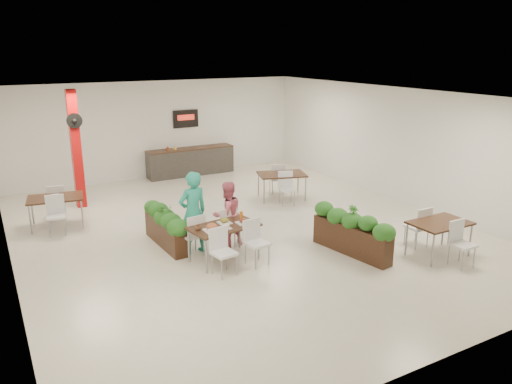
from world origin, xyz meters
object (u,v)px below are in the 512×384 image
red_column (76,148)px  planter_left (165,224)px  main_table (224,231)px  diner_woman (227,214)px  side_table_a (56,202)px  side_table_c (440,228)px  planter_right (352,231)px  diner_man (193,213)px  side_table_b (282,177)px  service_counter (191,161)px

red_column → planter_left: red_column is taller
main_table → diner_woman: size_ratio=1.21×
side_table_a → side_table_c: (6.73, -5.83, -0.01)m
planter_left → planter_right: size_ratio=0.92×
side_table_a → side_table_c: size_ratio=1.03×
planter_left → diner_man: bearing=-59.4°
planter_right → side_table_a: size_ratio=1.21×
main_table → planter_left: size_ratio=0.96×
red_column → side_table_b: size_ratio=1.92×
side_table_a → side_table_c: same height
main_table → side_table_c: size_ratio=1.10×
side_table_c → diner_man: bearing=148.9°
main_table → planter_right: planter_right is taller
diner_man → side_table_a: (-2.30, 3.17, -0.26)m
side_table_a → side_table_c: bearing=-31.6°
diner_woman → side_table_a: bearing=-53.7°
red_column → planter_left: (1.08, -3.85, -1.14)m
side_table_c → red_column: bearing=129.3°
side_table_a → side_table_b: same height
diner_woman → side_table_a: diner_woman is taller
planter_left → side_table_b: 4.52m
main_table → diner_woman: diner_woman is taller
diner_man → side_table_a: 3.92m
service_counter → diner_woman: service_counter is taller
diner_woman → side_table_a: size_ratio=0.88×
diner_man → side_table_a: bearing=-62.1°
diner_woman → planter_right: diner_woman is taller
planter_right → side_table_b: 4.23m
service_counter → diner_man: bearing=-111.5°
diner_man → side_table_c: diner_man is taller
side_table_a → side_table_c: 8.90m
red_column → side_table_b: (5.23, -2.06, -1.00)m
planter_left → side_table_b: (4.15, 1.78, 0.14)m
planter_right → side_table_c: planter_right is taller
red_column → diner_woman: bearing=-63.2°
side_table_c → planter_right: bearing=147.1°
diner_man → planter_left: bearing=-67.6°
red_column → service_counter: red_column is taller
planter_right → planter_left: bearing=144.5°
diner_woman → side_table_b: bearing=-148.3°
planter_left → planter_right: 4.06m
diner_woman → planter_left: diner_woman is taller
service_counter → diner_woman: (-1.71, -6.39, 0.24)m
service_counter → side_table_c: service_counter is taller
diner_woman → planter_right: size_ratio=0.73×
main_table → diner_man: bearing=120.8°
main_table → side_table_b: 4.58m
planter_left → planter_right: planter_right is taller
service_counter → diner_man: service_counter is taller
planter_left → side_table_c: size_ratio=1.15×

